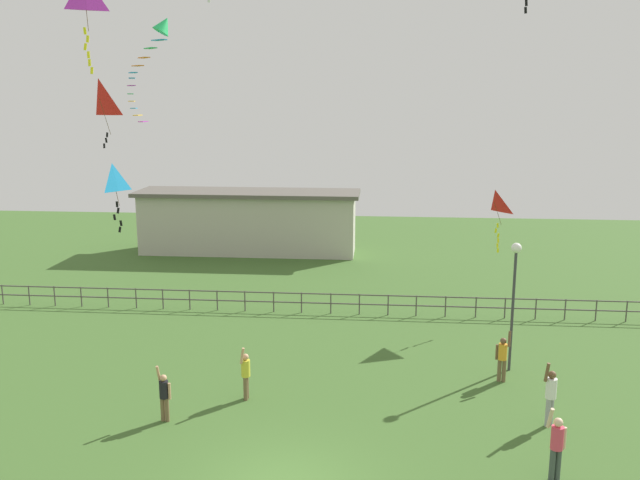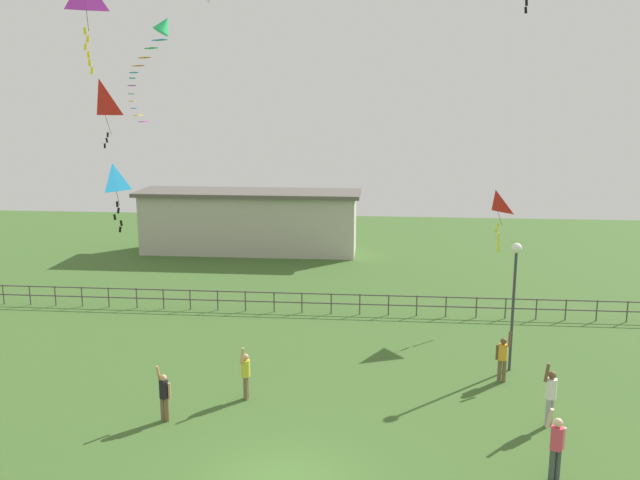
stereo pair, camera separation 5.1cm
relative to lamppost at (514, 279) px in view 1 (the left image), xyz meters
The scene contains 12 objects.
lamppost is the anchor object (origin of this frame).
person_0 4.78m from the lamppost, 84.41° to the right, with size 0.47×0.41×2.02m.
person_1 2.69m from the lamppost, 113.83° to the right, with size 0.48×0.36×1.85m.
person_2 7.52m from the lamppost, 91.36° to the right, with size 0.55×0.32×2.01m.
person_3 12.37m from the lamppost, 156.17° to the right, with size 0.45×0.33×1.75m.
person_4 9.80m from the lamppost, 160.38° to the right, with size 0.29×0.47×1.83m.
kite_0 5.75m from the lamppost, 88.79° to the left, with size 0.95×1.04×2.71m.
kite_3 17.38m from the lamppost, 168.44° to the left, with size 1.00×1.04×2.72m.
kite_4 14.23m from the lamppost, behind, with size 0.66×0.82×2.36m.
streamer_kite 15.24m from the lamppost, behind, with size 3.78×7.00×3.92m.
waterfront_railing 9.89m from the lamppost, 141.50° to the left, with size 36.02×0.06×0.95m.
pavilion_building 22.15m from the lamppost, 125.88° to the left, with size 13.95×3.83×3.91m.
Camera 1 is at (2.29, -15.04, 9.55)m, focal length 37.67 mm.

